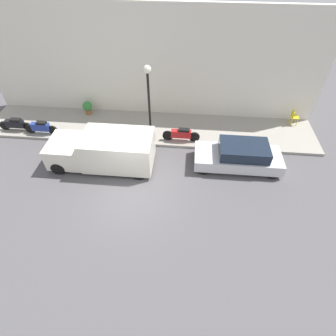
{
  "coord_description": "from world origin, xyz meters",
  "views": [
    {
      "loc": [
        -7.65,
        -2.33,
        9.43
      ],
      "look_at": [
        1.2,
        -1.52,
        0.6
      ],
      "focal_mm": 28.0,
      "sensor_mm": 36.0,
      "label": 1
    }
  ],
  "objects": [
    {
      "name": "ground_plane",
      "position": [
        0.0,
        0.0,
        0.0
      ],
      "size": [
        60.0,
        60.0,
        0.0
      ],
      "primitive_type": "plane",
      "color": "#514F51"
    },
    {
      "name": "sidewalk",
      "position": [
        5.03,
        0.0,
        0.08
      ],
      "size": [
        3.19,
        19.42,
        0.15
      ],
      "color": "gray",
      "rests_on": "ground_plane"
    },
    {
      "name": "building_facade",
      "position": [
        6.78,
        0.0,
        3.16
      ],
      "size": [
        0.3,
        19.42,
        6.32
      ],
      "color": "silver",
      "rests_on": "ground_plane"
    },
    {
      "name": "parked_car",
      "position": [
        2.33,
        -5.0,
        0.65
      ],
      "size": [
        1.73,
        4.3,
        1.35
      ],
      "color": "silver",
      "rests_on": "ground_plane"
    },
    {
      "name": "delivery_van",
      "position": [
        1.85,
        1.77,
        0.92
      ],
      "size": [
        2.04,
        5.19,
        1.8
      ],
      "color": "silver",
      "rests_on": "ground_plane"
    },
    {
      "name": "motorcycle_red",
      "position": [
        3.92,
        -2.01,
        0.59
      ],
      "size": [
        0.3,
        2.06,
        0.79
      ],
      "color": "#B21E1E",
      "rests_on": "sidewalk"
    },
    {
      "name": "motorcycle_black",
      "position": [
        4.01,
        7.6,
        0.58
      ],
      "size": [
        0.3,
        1.97,
        0.79
      ],
      "color": "black",
      "rests_on": "sidewalk"
    },
    {
      "name": "motorcycle_blue",
      "position": [
        3.84,
        5.99,
        0.59
      ],
      "size": [
        0.3,
        1.9,
        0.81
      ],
      "color": "navy",
      "rests_on": "sidewalk"
    },
    {
      "name": "streetlamp",
      "position": [
        3.88,
        -0.32,
        3.12
      ],
      "size": [
        0.37,
        0.37,
        4.24
      ],
      "color": "black",
      "rests_on": "sidewalk"
    },
    {
      "name": "potted_plant",
      "position": [
        6.11,
        3.97,
        0.61
      ],
      "size": [
        0.58,
        0.58,
        0.83
      ],
      "color": "brown",
      "rests_on": "sidewalk"
    },
    {
      "name": "cafe_chair",
      "position": [
        6.14,
        -8.58,
        0.67
      ],
      "size": [
        0.4,
        0.4,
        0.87
      ],
      "color": "yellow",
      "rests_on": "sidewalk"
    }
  ]
}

